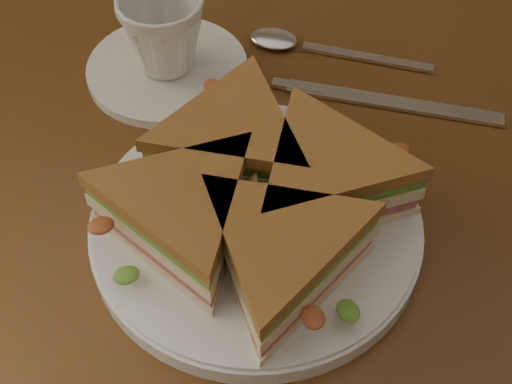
{
  "coord_description": "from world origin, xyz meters",
  "views": [
    {
      "loc": [
        0.06,
        -0.38,
        1.21
      ],
      "look_at": [
        -0.03,
        -0.05,
        0.8
      ],
      "focal_mm": 50.0,
      "sensor_mm": 36.0,
      "label": 1
    }
  ],
  "objects_px": {
    "sandwich_wedges": "(256,196)",
    "saucer": "(167,69)",
    "plate": "(256,226)",
    "table": "(304,259)",
    "coffee_cup": "(163,33)",
    "spoon": "(296,44)",
    "knife": "(378,101)"
  },
  "relations": [
    {
      "from": "spoon",
      "to": "coffee_cup",
      "type": "xyz_separation_m",
      "value": [
        -0.11,
        -0.07,
        0.04
      ]
    },
    {
      "from": "table",
      "to": "saucer",
      "type": "height_order",
      "value": "saucer"
    },
    {
      "from": "sandwich_wedges",
      "to": "saucer",
      "type": "bearing_deg",
      "value": 130.09
    },
    {
      "from": "plate",
      "to": "knife",
      "type": "xyz_separation_m",
      "value": [
        0.07,
        0.18,
        -0.01
      ]
    },
    {
      "from": "knife",
      "to": "saucer",
      "type": "xyz_separation_m",
      "value": [
        -0.2,
        -0.01,
        0.0
      ]
    },
    {
      "from": "knife",
      "to": "plate",
      "type": "bearing_deg",
      "value": -113.5
    },
    {
      "from": "saucer",
      "to": "coffee_cup",
      "type": "height_order",
      "value": "coffee_cup"
    },
    {
      "from": "knife",
      "to": "table",
      "type": "bearing_deg",
      "value": -108.79
    },
    {
      "from": "table",
      "to": "spoon",
      "type": "relative_size",
      "value": 6.52
    },
    {
      "from": "plate",
      "to": "coffee_cup",
      "type": "height_order",
      "value": "coffee_cup"
    },
    {
      "from": "sandwich_wedges",
      "to": "spoon",
      "type": "xyz_separation_m",
      "value": [
        -0.03,
        0.23,
        -0.04
      ]
    },
    {
      "from": "spoon",
      "to": "saucer",
      "type": "height_order",
      "value": "same"
    },
    {
      "from": "sandwich_wedges",
      "to": "spoon",
      "type": "distance_m",
      "value": 0.24
    },
    {
      "from": "plate",
      "to": "saucer",
      "type": "bearing_deg",
      "value": 130.09
    },
    {
      "from": "plate",
      "to": "sandwich_wedges",
      "type": "height_order",
      "value": "sandwich_wedges"
    },
    {
      "from": "plate",
      "to": "spoon",
      "type": "relative_size",
      "value": 1.41
    },
    {
      "from": "sandwich_wedges",
      "to": "saucer",
      "type": "relative_size",
      "value": 1.95
    },
    {
      "from": "spoon",
      "to": "knife",
      "type": "xyz_separation_m",
      "value": [
        0.09,
        -0.06,
        -0.0
      ]
    },
    {
      "from": "table",
      "to": "coffee_cup",
      "type": "xyz_separation_m",
      "value": [
        -0.17,
        0.11,
        0.15
      ]
    },
    {
      "from": "plate",
      "to": "spoon",
      "type": "height_order",
      "value": "plate"
    },
    {
      "from": "table",
      "to": "plate",
      "type": "distance_m",
      "value": 0.12
    },
    {
      "from": "sandwich_wedges",
      "to": "coffee_cup",
      "type": "relative_size",
      "value": 3.76
    },
    {
      "from": "saucer",
      "to": "knife",
      "type": "bearing_deg",
      "value": 4.19
    },
    {
      "from": "sandwich_wedges",
      "to": "spoon",
      "type": "relative_size",
      "value": 1.64
    },
    {
      "from": "plate",
      "to": "saucer",
      "type": "height_order",
      "value": "plate"
    },
    {
      "from": "table",
      "to": "plate",
      "type": "bearing_deg",
      "value": -120.72
    },
    {
      "from": "coffee_cup",
      "to": "sandwich_wedges",
      "type": "bearing_deg",
      "value": -65.43
    },
    {
      "from": "sandwich_wedges",
      "to": "coffee_cup",
      "type": "xyz_separation_m",
      "value": [
        -0.14,
        0.16,
        0.0
      ]
    },
    {
      "from": "saucer",
      "to": "coffee_cup",
      "type": "distance_m",
      "value": 0.04
    },
    {
      "from": "spoon",
      "to": "knife",
      "type": "distance_m",
      "value": 0.11
    },
    {
      "from": "plate",
      "to": "table",
      "type": "bearing_deg",
      "value": 59.28
    },
    {
      "from": "plate",
      "to": "knife",
      "type": "height_order",
      "value": "plate"
    }
  ]
}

